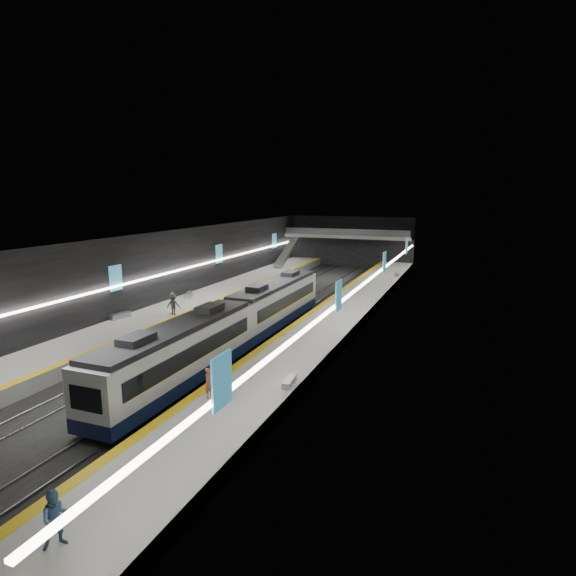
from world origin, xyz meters
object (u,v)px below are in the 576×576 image
at_px(bench_right_near, 289,382).
at_px(bench_right_far, 397,274).
at_px(escalator, 287,253).
at_px(bench_left_far, 189,295).
at_px(passenger_right_a, 209,383).
at_px(train, 236,322).
at_px(passenger_right_b, 56,519).
at_px(passenger_left_a, 173,303).
at_px(bench_left_near, 120,316).
at_px(passenger_left_b, 173,305).

distance_m(bench_right_near, bench_right_far, 39.17).
height_order(escalator, bench_left_far, escalator).
xyz_separation_m(bench_right_near, passenger_right_a, (-3.37, -3.10, 0.61)).
xyz_separation_m(train, bench_right_near, (7.00, -7.01, -1.00)).
height_order(escalator, passenger_right_b, escalator).
xyz_separation_m(bench_right_far, passenger_left_a, (-15.62, -27.69, 0.77)).
distance_m(bench_right_far, passenger_left_a, 31.80).
xyz_separation_m(bench_left_near, passenger_left_b, (3.66, 2.68, 0.70)).
bearing_deg(train, bench_left_far, 135.52).
bearing_deg(bench_right_far, bench_right_near, -98.42).
bearing_deg(bench_left_near, passenger_right_b, -42.59).
relative_size(passenger_right_b, passenger_left_b, 1.00).
bearing_deg(bench_right_far, passenger_left_a, -128.01).
xyz_separation_m(passenger_right_b, passenger_left_a, (-13.69, 25.87, 0.04)).
height_order(train, passenger_right_a, train).
distance_m(escalator, bench_right_far, 17.32).
bearing_deg(bench_left_far, bench_right_far, 26.99).
bearing_deg(bench_left_near, bench_right_near, -13.05).
bearing_deg(bench_right_near, passenger_left_b, 139.38).
distance_m(train, passenger_right_b, 21.97).
xyz_separation_m(bench_right_near, passenger_left_b, (-15.34, 11.04, 0.75)).
bearing_deg(bench_right_near, passenger_left_a, 139.02).
bearing_deg(bench_left_far, passenger_left_b, -89.60).
height_order(escalator, passenger_left_b, escalator).
distance_m(escalator, bench_left_near, 34.36).
height_order(train, bench_right_near, train).
bearing_deg(bench_right_near, train, 130.09).
bearing_deg(passenger_left_b, passenger_right_a, 113.37).
distance_m(bench_left_far, passenger_right_b, 36.32).
bearing_deg(passenger_left_b, bench_left_far, -84.22).
distance_m(train, bench_right_far, 32.90).
xyz_separation_m(train, passenger_left_a, (-8.73, 4.47, -0.22)).
relative_size(bench_right_far, passenger_right_a, 1.07).
xyz_separation_m(passenger_right_a, passenger_right_b, (1.33, -11.29, 0.13)).
distance_m(bench_left_near, bench_left_far, 9.75).
relative_size(bench_right_far, passenger_left_b, 0.92).
height_order(bench_right_far, passenger_left_a, passenger_left_a).
relative_size(escalator, passenger_left_b, 4.25).
bearing_deg(passenger_left_a, passenger_right_a, 32.27).
distance_m(bench_left_near, passenger_left_b, 4.59).
height_order(bench_left_near, passenger_left_a, passenger_left_a).
height_order(bench_left_near, passenger_left_b, passenger_left_b).
bearing_deg(bench_right_near, passenger_right_a, -142.19).
distance_m(escalator, passenger_left_b, 31.63).
height_order(bench_right_near, passenger_left_a, passenger_left_a).
relative_size(bench_left_near, passenger_right_b, 1.06).
bearing_deg(escalator, passenger_right_a, -73.40).
distance_m(train, passenger_right_a, 10.75).
height_order(bench_left_far, passenger_left_a, passenger_left_a).
relative_size(bench_right_near, passenger_right_b, 0.85).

